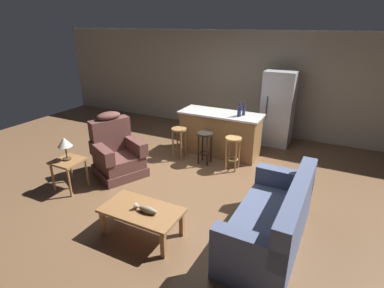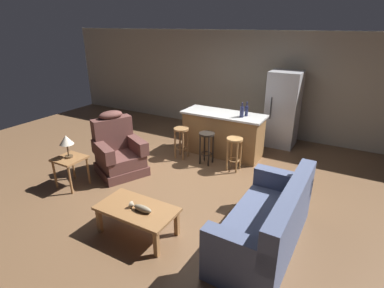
{
  "view_description": "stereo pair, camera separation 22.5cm",
  "coord_description": "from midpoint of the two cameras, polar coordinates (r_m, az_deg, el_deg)",
  "views": [
    {
      "loc": [
        2.28,
        -4.51,
        2.76
      ],
      "look_at": [
        0.04,
        -0.1,
        0.75
      ],
      "focal_mm": 28.0,
      "sensor_mm": 36.0,
      "label": 1
    },
    {
      "loc": [
        2.48,
        -4.41,
        2.76
      ],
      "look_at": [
        0.04,
        -0.1,
        0.75
      ],
      "focal_mm": 28.0,
      "sensor_mm": 36.0,
      "label": 2
    }
  ],
  "objects": [
    {
      "name": "bottle_short_amber",
      "position": [
        6.28,
        7.98,
        6.24
      ],
      "size": [
        0.08,
        0.08,
        0.31
      ],
      "color": "#23284C",
      "rests_on": "kitchen_island"
    },
    {
      "name": "bottle_tall_green",
      "position": [
        6.38,
        8.83,
        6.41
      ],
      "size": [
        0.07,
        0.07,
        0.3
      ],
      "color": "#23284C",
      "rests_on": "kitchen_island"
    },
    {
      "name": "fish_figurine",
      "position": [
        4.12,
        -10.39,
        -12.17
      ],
      "size": [
        0.34,
        0.1,
        0.1
      ],
      "color": "#4C3823",
      "rests_on": "coffee_table"
    },
    {
      "name": "coffee_table",
      "position": [
        4.25,
        -11.11,
        -12.71
      ],
      "size": [
        1.1,
        0.6,
        0.42
      ],
      "color": "olive",
      "rests_on": "ground_plane"
    },
    {
      "name": "bar_stool_left",
      "position": [
        6.44,
        -3.47,
        1.24
      ],
      "size": [
        0.32,
        0.32,
        0.68
      ],
      "color": "olive",
      "rests_on": "ground_plane"
    },
    {
      "name": "kitchen_island",
      "position": [
        6.68,
        4.41,
        2.05
      ],
      "size": [
        1.8,
        0.7,
        0.95
      ],
      "color": "olive",
      "rests_on": "ground_plane"
    },
    {
      "name": "couch",
      "position": [
        4.15,
        13.64,
        -14.26
      ],
      "size": [
        0.88,
        1.92,
        0.94
      ],
      "rotation": [
        0.0,
        0.0,
        3.12
      ],
      "color": "#4C5675",
      "rests_on": "ground_plane"
    },
    {
      "name": "back_wall",
      "position": [
        8.08,
        9.57,
        11.38
      ],
      "size": [
        12.0,
        0.05,
        2.6
      ],
      "color": "#A89E89",
      "rests_on": "ground_plane"
    },
    {
      "name": "bar_stool_right",
      "position": [
        5.96,
        6.74,
        -0.66
      ],
      "size": [
        0.32,
        0.32,
        0.68
      ],
      "color": "#A87A47",
      "rests_on": "ground_plane"
    },
    {
      "name": "end_table",
      "position": [
        5.68,
        -23.51,
        -3.74
      ],
      "size": [
        0.48,
        0.48,
        0.56
      ],
      "color": "olive",
      "rests_on": "ground_plane"
    },
    {
      "name": "recliner_near_lamp",
      "position": [
        5.98,
        -15.18,
        -1.73
      ],
      "size": [
        1.12,
        1.12,
        1.2
      ],
      "rotation": [
        0.0,
        0.0,
        -0.45
      ],
      "color": "brown",
      "rests_on": "ground_plane"
    },
    {
      "name": "ground_plane",
      "position": [
        5.76,
        -0.99,
        -6.55
      ],
      "size": [
        12.0,
        12.0,
        0.0
      ],
      "color": "brown"
    },
    {
      "name": "table_lamp",
      "position": [
        5.55,
        -24.18,
        0.14
      ],
      "size": [
        0.24,
        0.24,
        0.41
      ],
      "color": "#4C3823",
      "rests_on": "end_table"
    },
    {
      "name": "refrigerator",
      "position": [
        7.39,
        15.22,
        6.57
      ],
      "size": [
        0.7,
        0.69,
        1.76
      ],
      "color": "#B7B7BC",
      "rests_on": "ground_plane"
    },
    {
      "name": "bar_stool_middle",
      "position": [
        6.17,
        1.43,
        0.33
      ],
      "size": [
        0.32,
        0.32,
        0.68
      ],
      "color": "black",
      "rests_on": "ground_plane"
    }
  ]
}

